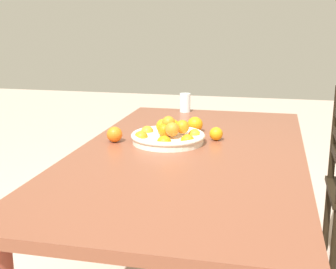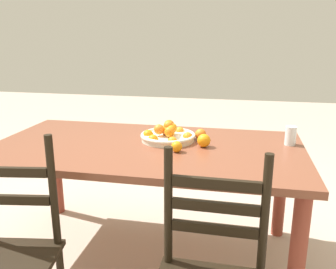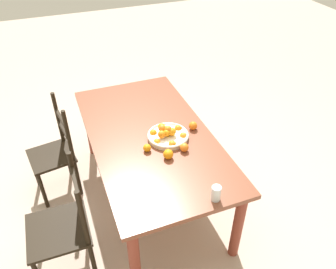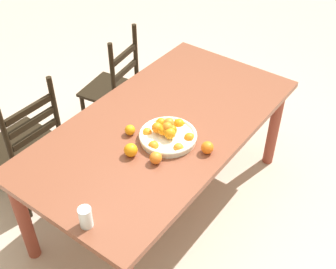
% 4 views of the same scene
% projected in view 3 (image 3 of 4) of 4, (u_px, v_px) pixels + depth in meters
% --- Properties ---
extents(ground_plane, '(12.00, 12.00, 0.00)m').
position_uv_depth(ground_plane, '(152.00, 194.00, 3.35)').
color(ground_plane, '#BEA794').
extents(dining_table, '(1.89, 1.00, 0.75)m').
position_uv_depth(dining_table, '(150.00, 143.00, 2.95)').
color(dining_table, brown).
rests_on(dining_table, ground).
extents(chair_near_window, '(0.44, 0.44, 0.98)m').
position_uv_depth(chair_near_window, '(55.00, 154.00, 3.15)').
color(chair_near_window, black).
rests_on(chair_near_window, ground).
extents(chair_by_cabinet, '(0.45, 0.45, 0.97)m').
position_uv_depth(chair_by_cabinet, '(64.00, 226.00, 2.48)').
color(chair_by_cabinet, black).
rests_on(chair_by_cabinet, ground).
extents(fruit_bowl, '(0.35, 0.35, 0.13)m').
position_uv_depth(fruit_bowl, '(168.00, 135.00, 2.83)').
color(fruit_bowl, white).
rests_on(fruit_bowl, dining_table).
extents(orange_loose_0, '(0.08, 0.08, 0.08)m').
position_uv_depth(orange_loose_0, '(168.00, 154.00, 2.62)').
color(orange_loose_0, orange).
rests_on(orange_loose_0, dining_table).
extents(orange_loose_1, '(0.07, 0.07, 0.07)m').
position_uv_depth(orange_loose_1, '(184.00, 147.00, 2.70)').
color(orange_loose_1, orange).
rests_on(orange_loose_1, dining_table).
extents(orange_loose_2, '(0.07, 0.07, 0.07)m').
position_uv_depth(orange_loose_2, '(193.00, 126.00, 2.93)').
color(orange_loose_2, orange).
rests_on(orange_loose_2, dining_table).
extents(orange_loose_3, '(0.06, 0.06, 0.06)m').
position_uv_depth(orange_loose_3, '(147.00, 148.00, 2.70)').
color(orange_loose_3, orange).
rests_on(orange_loose_3, dining_table).
extents(drinking_glass, '(0.07, 0.07, 0.12)m').
position_uv_depth(drinking_glass, '(216.00, 193.00, 2.27)').
color(drinking_glass, silver).
rests_on(drinking_glass, dining_table).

